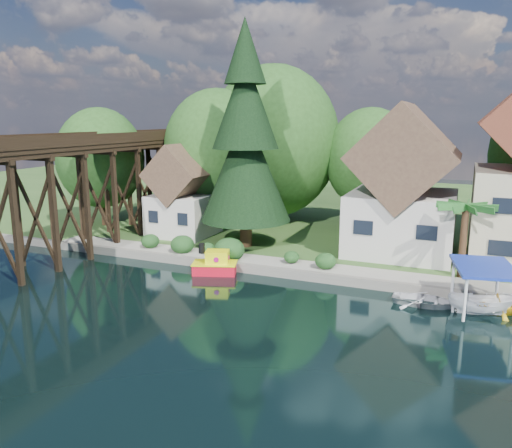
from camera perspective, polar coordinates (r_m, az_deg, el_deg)
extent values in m
plane|color=black|center=(26.80, -3.74, -10.89)|extent=(140.00, 140.00, 0.00)
cube|color=#2D5120|center=(58.03, 11.39, 1.70)|extent=(140.00, 52.00, 0.50)
cube|color=slate|center=(32.49, 9.03, -6.26)|extent=(60.00, 0.40, 0.62)
cube|color=gray|center=(33.27, 12.95, -5.59)|extent=(50.00, 2.60, 0.06)
cube|color=black|center=(37.61, -23.89, 1.15)|extent=(4.00, 0.36, 8.00)
cube|color=black|center=(39.82, -20.58, 1.98)|extent=(4.00, 0.36, 8.00)
cube|color=black|center=(42.17, -17.62, 2.70)|extent=(4.00, 0.36, 8.00)
cube|color=black|center=(44.62, -14.97, 3.35)|extent=(4.00, 0.36, 8.00)
cube|color=black|center=(47.16, -12.61, 3.91)|extent=(4.00, 0.36, 8.00)
cube|color=black|center=(49.78, -10.48, 4.42)|extent=(4.00, 0.36, 8.00)
cube|color=black|center=(52.46, -8.57, 4.87)|extent=(4.00, 0.36, 8.00)
cube|color=black|center=(55.20, -6.84, 5.27)|extent=(4.00, 0.36, 8.00)
cube|color=black|center=(40.32, -23.22, 7.69)|extent=(0.35, 44.00, 0.35)
cube|color=black|center=(37.89, -19.49, 7.76)|extent=(0.35, 44.00, 0.35)
cube|color=black|center=(39.07, -21.45, 8.17)|extent=(4.00, 44.00, 0.30)
cube|color=black|center=(40.46, -23.57, 8.89)|extent=(0.12, 44.00, 0.80)
cube|color=black|center=(37.68, -19.30, 9.05)|extent=(0.12, 44.00, 0.80)
cube|color=beige|center=(39.03, 16.27, 0.20)|extent=(7.50, 8.00, 4.50)
cube|color=#473025|center=(38.36, 16.71, 7.46)|extent=(7.64, 8.64, 7.64)
cube|color=black|center=(35.36, 12.14, -0.40)|extent=(1.35, 0.08, 1.00)
cube|color=black|center=(34.87, 18.92, -0.97)|extent=(1.35, 0.08, 1.00)
cube|color=black|center=(34.93, 26.48, 0.28)|extent=(1.53, 0.08, 1.00)
cube|color=beige|center=(43.49, -8.25, 1.07)|extent=(5.00, 5.00, 3.50)
cube|color=#473025|center=(42.97, -8.39, 5.73)|extent=(5.09, 5.40, 5.09)
cube|color=black|center=(42.11, -11.67, 0.83)|extent=(0.90, 0.08, 1.00)
cube|color=black|center=(40.62, -8.40, 0.54)|extent=(0.90, 0.08, 1.00)
cylinder|color=#382314|center=(46.79, -4.39, 2.56)|extent=(0.50, 0.50, 4.50)
ellipsoid|color=#224819|center=(46.25, -4.48, 8.37)|extent=(4.40, 4.40, 5.06)
cylinder|color=#382314|center=(48.76, 1.96, 3.24)|extent=(0.50, 0.50, 4.95)
ellipsoid|color=#224819|center=(48.24, 2.00, 9.38)|extent=(5.00, 5.00, 5.75)
cylinder|color=#382314|center=(47.42, 12.61, 2.15)|extent=(0.50, 0.50, 4.05)
ellipsoid|color=#224819|center=(46.89, 12.85, 7.30)|extent=(4.00, 4.00, 4.60)
cylinder|color=#382314|center=(49.02, -17.03, 2.23)|extent=(0.50, 0.50, 4.05)
ellipsoid|color=#224819|center=(48.52, -17.34, 7.21)|extent=(4.00, 4.00, 4.60)
ellipsoid|color=#174019|center=(37.76, -8.42, -2.14)|extent=(1.98, 1.98, 1.53)
ellipsoid|color=#174019|center=(37.08, -5.53, -2.60)|extent=(1.54, 1.54, 1.19)
ellipsoid|color=#174019|center=(35.70, -3.08, -2.71)|extent=(2.20, 2.20, 1.70)
ellipsoid|color=#174019|center=(39.54, -12.00, -1.76)|extent=(1.76, 1.76, 1.36)
ellipsoid|color=#174019|center=(34.66, 4.08, -3.62)|extent=(1.54, 1.54, 1.19)
ellipsoid|color=#174019|center=(33.67, 7.96, -4.02)|extent=(1.76, 1.76, 1.36)
cylinder|color=#382314|center=(39.15, -1.17, -0.28)|extent=(0.95, 0.95, 3.16)
cone|color=black|center=(38.41, -1.20, 6.65)|extent=(6.96, 6.96, 8.43)
cone|color=black|center=(38.26, -1.23, 13.74)|extent=(5.06, 5.06, 6.85)
cone|color=black|center=(38.55, -1.26, 19.23)|extent=(3.16, 3.16, 4.74)
cylinder|color=#382314|center=(33.95, 22.58, -2.11)|extent=(0.43, 0.43, 4.34)
ellipsoid|color=#1C4E1A|center=(33.49, 22.90, 1.83)|extent=(3.99, 3.99, 0.99)
cube|color=red|center=(34.28, -4.73, -5.13)|extent=(3.22, 2.39, 0.77)
cube|color=#EFED0C|center=(34.16, -4.75, -4.47)|extent=(3.34, 2.51, 0.10)
cube|color=#EFED0C|center=(34.02, -4.44, -3.83)|extent=(1.83, 1.59, 0.96)
cylinder|color=black|center=(34.02, -6.22, -2.77)|extent=(0.42, 0.42, 0.67)
cylinder|color=#9B0B68|center=(33.45, -4.58, -4.10)|extent=(0.35, 0.19, 0.35)
cylinder|color=#9B0B68|center=(34.59, -4.30, -3.56)|extent=(0.35, 0.19, 0.35)
cylinder|color=#9B0B68|center=(33.92, -3.15, -3.85)|extent=(0.19, 0.35, 0.35)
imported|color=silver|center=(30.17, 18.79, -8.09)|extent=(3.65, 2.61, 0.76)
imported|color=white|center=(29.79, 24.32, -8.21)|extent=(3.62, 1.90, 1.33)
cube|color=#182F9E|center=(29.20, 24.66, -4.52)|extent=(3.65, 4.72, 0.16)
cylinder|color=white|center=(31.55, 25.91, -5.72)|extent=(0.16, 0.16, 2.40)
cylinder|color=white|center=(27.57, 22.79, -7.92)|extent=(0.16, 0.16, 2.40)
cylinder|color=white|center=(31.05, 21.59, -5.62)|extent=(0.16, 0.16, 2.40)
imported|color=gold|center=(30.31, 26.07, -8.10)|extent=(2.71, 2.44, 1.26)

